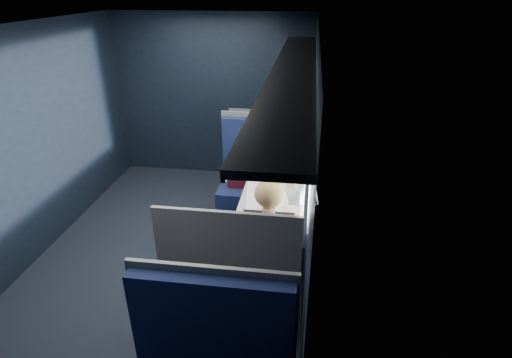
# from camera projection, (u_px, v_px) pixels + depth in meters

# --- Properties ---
(ground) EXTENTS (2.80, 4.20, 0.01)m
(ground) POSITION_uv_depth(u_px,v_px,m) (174.00, 253.00, 4.33)
(ground) COLOR black
(room_shell) EXTENTS (3.00, 4.40, 2.40)m
(room_shell) POSITION_uv_depth(u_px,v_px,m) (162.00, 122.00, 3.67)
(room_shell) COLOR black
(room_shell) RESTS_ON ground
(table) EXTENTS (0.62, 1.00, 0.74)m
(table) POSITION_uv_depth(u_px,v_px,m) (269.00, 206.00, 3.91)
(table) COLOR #54565E
(table) RESTS_ON ground
(seat_bay_near) EXTENTS (1.04, 0.62, 1.26)m
(seat_bay_near) POSITION_uv_depth(u_px,v_px,m) (261.00, 186.00, 4.81)
(seat_bay_near) COLOR #0C1336
(seat_bay_near) RESTS_ON ground
(seat_bay_far) EXTENTS (1.04, 0.62, 1.26)m
(seat_bay_far) POSITION_uv_depth(u_px,v_px,m) (236.00, 284.00, 3.26)
(seat_bay_far) COLOR #0C1336
(seat_bay_far) RESTS_ON ground
(seat_row_front) EXTENTS (1.04, 0.51, 1.16)m
(seat_row_front) POSITION_uv_depth(u_px,v_px,m) (269.00, 157.00, 5.64)
(seat_row_front) COLOR #0C1336
(seat_row_front) RESTS_ON ground
(man) EXTENTS (0.53, 0.56, 1.32)m
(man) POSITION_uv_depth(u_px,v_px,m) (282.00, 171.00, 4.49)
(man) COLOR black
(man) RESTS_ON ground
(woman) EXTENTS (0.53, 0.56, 1.32)m
(woman) POSITION_uv_depth(u_px,v_px,m) (269.00, 243.00, 3.24)
(woman) COLOR black
(woman) RESTS_ON ground
(papers) EXTENTS (0.65, 0.87, 0.01)m
(papers) POSITION_uv_depth(u_px,v_px,m) (275.00, 199.00, 3.86)
(papers) COLOR white
(papers) RESTS_ON table
(laptop) EXTENTS (0.31, 0.37, 0.25)m
(laptop) POSITION_uv_depth(u_px,v_px,m) (306.00, 191.00, 3.87)
(laptop) COLOR silver
(laptop) RESTS_ON table
(bottle_small) EXTENTS (0.06, 0.06, 0.19)m
(bottle_small) POSITION_uv_depth(u_px,v_px,m) (292.00, 176.00, 4.14)
(bottle_small) COLOR silver
(bottle_small) RESTS_ON table
(cup) EXTENTS (0.07, 0.07, 0.09)m
(cup) POSITION_uv_depth(u_px,v_px,m) (301.00, 183.00, 4.09)
(cup) COLOR white
(cup) RESTS_ON table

